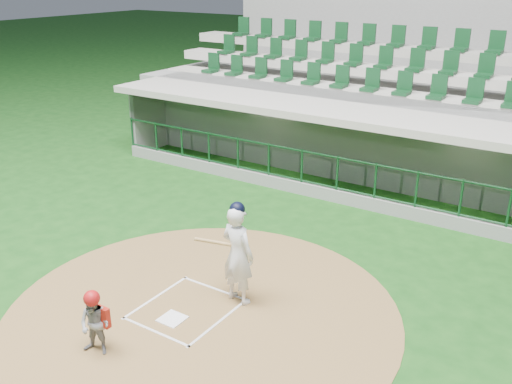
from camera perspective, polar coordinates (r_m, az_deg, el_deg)
ground at (r=10.99m, az=-5.93°, el=-10.90°), size 120.00×120.00×0.00m
dirt_circle at (r=10.70m, az=-5.33°, el=-11.83°), size 7.20×7.20×0.01m
home_plate at (r=10.54m, az=-8.37°, el=-12.44°), size 0.43×0.43×0.02m
batter_box_chalk at (r=10.79m, az=-6.95°, el=-11.51°), size 1.55×1.80×0.01m
dugout_structure at (r=16.80m, az=11.03°, el=4.05°), size 16.40×3.70×3.00m
seating_deck at (r=19.50m, az=14.60°, el=7.58°), size 17.00×6.72×5.15m
batter at (r=10.49m, az=-1.85°, el=-6.12°), size 0.92×0.92×2.01m
catcher at (r=9.70m, az=-15.81°, el=-12.43°), size 0.60×0.52×1.15m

